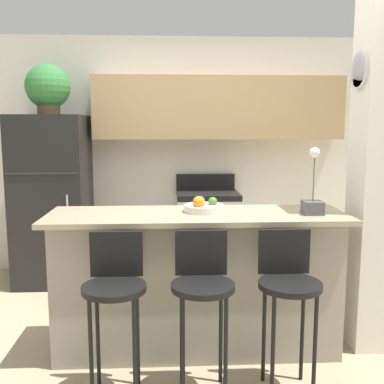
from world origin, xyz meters
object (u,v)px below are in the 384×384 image
at_px(orchid_vase, 313,198).
at_px(trash_bin, 108,269).
at_px(refrigerator, 53,200).
at_px(bar_stool_left, 115,289).
at_px(bar_stool_right, 288,286).
at_px(stove_range, 207,233).
at_px(fruit_bowl, 204,207).
at_px(bar_stool_mid, 202,288).
at_px(potted_plant_on_fridge, 48,88).

distance_m(orchid_vase, trash_bin, 2.29).
xyz_separation_m(orchid_vase, trash_bin, (-1.60, 1.35, -0.92)).
xyz_separation_m(refrigerator, orchid_vase, (2.17, -1.61, 0.26)).
bearing_deg(bar_stool_left, trash_bin, 99.25).
bearing_deg(trash_bin, refrigerator, 155.94).
bearing_deg(trash_bin, orchid_vase, -40.18).
relative_size(bar_stool_right, trash_bin, 2.56).
bearing_deg(stove_range, bar_stool_left, -108.79).
bearing_deg(bar_stool_left, fruit_bowl, 45.47).
distance_m(bar_stool_mid, orchid_vase, 1.02).
relative_size(bar_stool_left, orchid_vase, 2.12).
bearing_deg(potted_plant_on_fridge, orchid_vase, -36.48).
height_order(refrigerator, fruit_bowl, refrigerator).
bearing_deg(refrigerator, stove_range, 2.69).
xyz_separation_m(stove_range, bar_stool_left, (-0.73, -2.13, 0.19)).
bearing_deg(bar_stool_right, bar_stool_left, 180.00).
height_order(bar_stool_right, orchid_vase, orchid_vase).
bearing_deg(stove_range, refrigerator, -177.31).
distance_m(fruit_bowl, trash_bin, 1.72).
xyz_separation_m(bar_stool_right, potted_plant_on_fridge, (-1.90, 2.06, 1.32)).
xyz_separation_m(potted_plant_on_fridge, fruit_bowl, (1.43, -1.49, -0.94)).
height_order(bar_stool_right, fruit_bowl, fruit_bowl).
relative_size(stove_range, bar_stool_right, 1.10).
distance_m(bar_stool_mid, bar_stool_right, 0.51).
relative_size(potted_plant_on_fridge, fruit_bowl, 1.76).
xyz_separation_m(stove_range, bar_stool_mid, (-0.21, -2.13, 0.19)).
bearing_deg(potted_plant_on_fridge, refrigerator, -63.78).
xyz_separation_m(bar_stool_left, trash_bin, (-0.29, 1.80, -0.46)).
relative_size(potted_plant_on_fridge, orchid_vase, 1.09).
xyz_separation_m(stove_range, bar_stool_right, (0.30, -2.13, 0.19)).
bearing_deg(refrigerator, trash_bin, -24.06).
distance_m(potted_plant_on_fridge, orchid_vase, 2.84).
height_order(refrigerator, bar_stool_left, refrigerator).
bearing_deg(fruit_bowl, orchid_vase, -9.26).
xyz_separation_m(bar_stool_right, orchid_vase, (0.28, 0.45, 0.46)).
distance_m(bar_stool_right, orchid_vase, 0.70).
bearing_deg(potted_plant_on_fridge, trash_bin, -24.07).
bearing_deg(bar_stool_right, trash_bin, 126.25).
relative_size(refrigerator, bar_stool_right, 1.75).
bearing_deg(trash_bin, bar_stool_right, -53.75).
height_order(bar_stool_mid, bar_stool_right, same).
height_order(bar_stool_left, orchid_vase, orchid_vase).
bearing_deg(bar_stool_mid, fruit_bowl, 85.03).
distance_m(bar_stool_left, bar_stool_right, 1.03).
bearing_deg(stove_range, trash_bin, -162.02).
relative_size(stove_range, potted_plant_on_fridge, 2.15).
bearing_deg(stove_range, potted_plant_on_fridge, -177.31).
height_order(refrigerator, potted_plant_on_fridge, potted_plant_on_fridge).
height_order(stove_range, bar_stool_right, stove_range).
bearing_deg(orchid_vase, fruit_bowl, 170.74).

